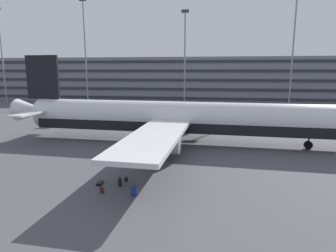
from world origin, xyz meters
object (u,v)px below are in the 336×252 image
suitcase_navy (120,181)px  backpack_scuffed (126,179)px  airliner (179,118)px  suitcase_black (134,191)px  backpack_large (102,190)px  suitcase_purple (100,183)px

suitcase_navy → backpack_scuffed: (0.20, 0.88, -0.16)m
airliner → suitcase_black: (-1.37, -15.48, -2.59)m
backpack_large → suitcase_black: bearing=-4.2°
backpack_large → suitcase_purple: bearing=116.9°
suitcase_purple → suitcase_black: bearing=-27.8°
airliner → suitcase_navy: airliner is taller
suitcase_purple → backpack_scuffed: (1.82, 0.80, 0.09)m
backpack_scuffed → suitcase_purple: bearing=-156.2°
suitcase_purple → suitcase_black: size_ratio=1.03×
backpack_large → suitcase_navy: bearing=58.5°
suitcase_navy → backpack_scuffed: bearing=77.0°
airliner → suitcase_purple: size_ratio=50.43×
suitcase_black → suitcase_navy: bearing=134.1°
backpack_large → backpack_scuffed: (1.06, 2.29, -0.04)m
suitcase_black → backpack_scuffed: bearing=118.4°
airliner → backpack_large: 16.00m
suitcase_purple → backpack_scuffed: backpack_scuffed is taller
suitcase_navy → suitcase_purple: suitcase_navy is taller
suitcase_purple → backpack_scuffed: size_ratio=1.89×
backpack_scuffed → suitcase_navy: bearing=-103.0°
suitcase_navy → suitcase_purple: 1.64m
suitcase_purple → suitcase_navy: bearing=-2.7°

